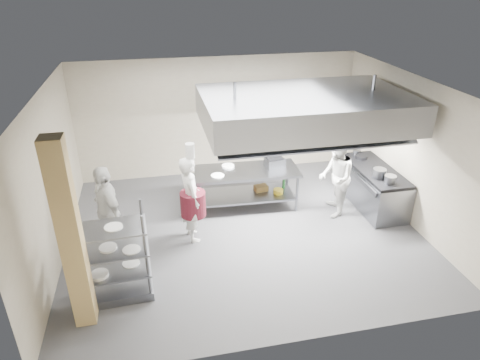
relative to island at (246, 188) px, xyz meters
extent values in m
plane|color=#363638|center=(-0.27, -1.00, -0.46)|extent=(7.00, 7.00, 0.00)
plane|color=silver|center=(-0.27, -1.00, 2.54)|extent=(7.00, 7.00, 0.00)
plane|color=gray|center=(-0.27, 2.00, 1.04)|extent=(7.00, 0.00, 7.00)
plane|color=gray|center=(-3.77, -1.00, 1.04)|extent=(0.00, 6.00, 6.00)
plane|color=gray|center=(3.23, -1.00, 1.04)|extent=(0.00, 6.00, 6.00)
cube|color=tan|center=(-3.17, -2.90, 1.04)|extent=(0.30, 0.30, 3.00)
cube|color=gray|center=(1.03, -0.60, 1.94)|extent=(4.00, 2.50, 0.60)
cube|color=white|center=(0.13, -0.60, 1.62)|extent=(1.60, 0.12, 0.04)
cube|color=white|center=(1.93, -0.60, 1.62)|extent=(1.60, 0.12, 0.04)
cube|color=gray|center=(1.53, 1.84, 1.04)|extent=(1.50, 0.28, 0.04)
cube|color=gray|center=(0.00, 0.00, 0.42)|extent=(2.31, 1.05, 0.06)
cube|color=slate|center=(0.00, 0.00, -0.16)|extent=(2.12, 0.94, 0.04)
cube|color=gray|center=(2.81, -0.50, -0.04)|extent=(0.80, 2.00, 0.84)
cube|color=black|center=(2.81, -0.50, 0.41)|extent=(0.78, 1.96, 0.06)
imported|color=silver|center=(-1.33, -1.00, 0.42)|extent=(0.52, 0.70, 1.76)
imported|color=white|center=(1.79, -0.69, 0.43)|extent=(0.87, 1.01, 1.77)
imported|color=silver|center=(-2.87, -1.17, 0.44)|extent=(0.85, 1.13, 1.79)
cube|color=slate|center=(0.65, 0.04, 0.55)|extent=(0.44, 0.37, 0.20)
cube|color=olive|center=(0.36, 0.08, -0.07)|extent=(0.32, 0.24, 0.13)
cylinder|color=gray|center=(2.66, -0.91, 0.54)|extent=(0.28, 0.28, 0.19)
cylinder|color=white|center=(-2.69, -2.43, 0.06)|extent=(0.28, 0.28, 0.05)
camera|label=1|loc=(-1.90, -8.25, 4.41)|focal=32.00mm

